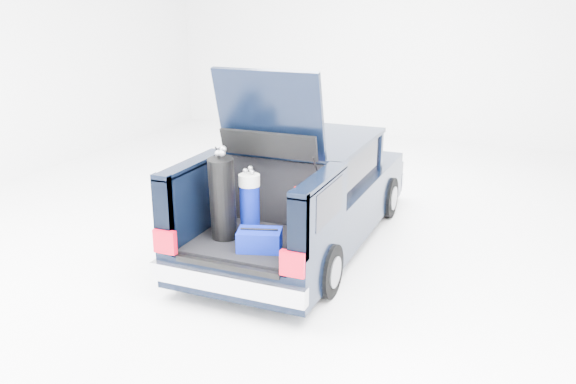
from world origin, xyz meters
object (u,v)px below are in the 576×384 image
at_px(black_golf_bag, 222,199).
at_px(red_suitcase, 309,212).
at_px(car, 305,194).
at_px(blue_golf_bag, 250,204).
at_px(blue_duffel, 259,240).

bearing_deg(black_golf_bag, red_suitcase, 22.21).
height_order(car, blue_golf_bag, car).
distance_m(red_suitcase, blue_golf_bag, 0.68).
bearing_deg(black_golf_bag, blue_golf_bag, 39.35).
bearing_deg(car, blue_golf_bag, -94.99).
xyz_separation_m(red_suitcase, blue_golf_bag, (-0.63, -0.25, 0.10)).
bearing_deg(car, red_suitcase, -67.27).
xyz_separation_m(black_golf_bag, blue_golf_bag, (0.22, 0.23, -0.11)).
bearing_deg(car, blue_duffel, -84.74).
bearing_deg(blue_duffel, blue_golf_bag, 111.34).
bearing_deg(blue_golf_bag, blue_duffel, -47.05).
bearing_deg(black_golf_bag, blue_duffel, -22.28).
relative_size(blue_golf_bag, blue_duffel, 1.50).
relative_size(red_suitcase, blue_duffel, 1.07).
bearing_deg(blue_duffel, car, 78.31).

